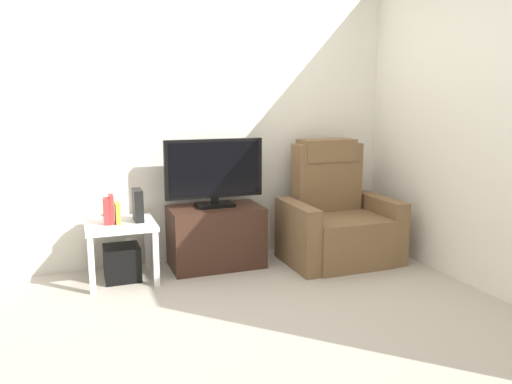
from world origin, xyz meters
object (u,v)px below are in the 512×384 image
book_leftmost (106,211)px  game_console (138,205)px  book_rightmost (118,213)px  television (214,171)px  tv_stand (216,236)px  book_middle (112,209)px  side_table (121,232)px  recliner_armchair (336,219)px  subwoofer_box (122,263)px

book_leftmost → game_console: 0.25m
book_leftmost → book_rightmost: 0.09m
television → tv_stand: bearing=-90.0°
book_leftmost → book_middle: (0.04, 0.00, 0.01)m
book_rightmost → side_table: bearing=50.2°
book_middle → game_console: game_console is taller
tv_stand → book_leftmost: (-0.91, -0.09, 0.31)m
recliner_armchair → book_rightmost: bearing=169.6°
subwoofer_box → book_middle: bearing=-161.7°
tv_stand → book_middle: book_middle is taller
television → subwoofer_box: television is taller
side_table → game_console: size_ratio=2.11×
tv_stand → recliner_armchair: bearing=-10.4°
television → recliner_armchair: 1.19m
book_rightmost → game_console: size_ratio=0.64×
book_rightmost → book_middle: bearing=180.0°
recliner_armchair → book_middle: recliner_armchair is taller
side_table → subwoofer_box: size_ratio=1.94×
recliner_armchair → game_console: bearing=168.3°
subwoofer_box → tv_stand: bearing=4.8°
game_console → tv_stand: bearing=4.9°
side_table → subwoofer_box: (-0.00, 0.00, -0.26)m
television → book_leftmost: bearing=-173.3°
book_middle → side_table: bearing=18.3°
tv_stand → subwoofer_box: tv_stand is taller
television → side_table: 0.92m
tv_stand → book_leftmost: size_ratio=3.85×
tv_stand → recliner_armchair: recliner_armchair is taller
recliner_armchair → book_middle: bearing=169.7°
book_leftmost → book_middle: size_ratio=0.88×
tv_stand → subwoofer_box: size_ratio=2.84×
book_middle → subwoofer_box: bearing=18.3°
recliner_armchair → book_middle: size_ratio=4.64×
book_leftmost → book_middle: 0.04m
subwoofer_box → book_rightmost: 0.42m
book_middle → recliner_armchair: bearing=-3.2°
recliner_armchair → book_middle: 1.96m
subwoofer_box → game_console: 0.49m
side_table → subwoofer_box: 0.26m
recliner_armchair → book_rightmost: (-1.90, 0.11, 0.18)m
television → book_leftmost: size_ratio=4.15×
recliner_armchair → side_table: bearing=169.0°
television → book_rightmost: 0.87m
subwoofer_box → game_console: (0.15, 0.01, 0.46)m
book_leftmost → game_console: bearing=7.0°
tv_stand → game_console: size_ratio=3.10×
book_middle → book_rightmost: (0.04, 0.00, -0.03)m
television → book_middle: (-0.87, -0.11, -0.24)m
recliner_armchair → subwoofer_box: bearing=169.0°
side_table → book_middle: (-0.06, -0.02, 0.19)m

